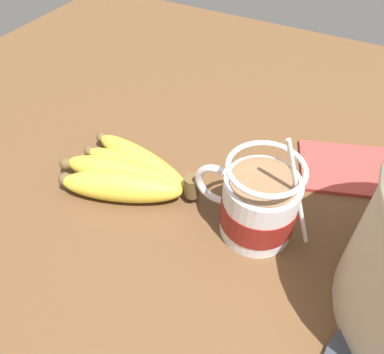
{
  "coord_description": "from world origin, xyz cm",
  "views": [
    {
      "loc": [
        -13.75,
        24.96,
        40.94
      ],
      "look_at": [
        1.36,
        -3.5,
        8.27
      ],
      "focal_mm": 35.0,
      "sensor_mm": 36.0,
      "label": 1
    }
  ],
  "objects": [
    {
      "name": "coffee_mug",
      "position": [
        -7.36,
        -3.29,
        8.0
      ],
      "size": [
        14.63,
        8.84,
        14.95
      ],
      "color": "silver",
      "rests_on": "table"
    },
    {
      "name": "table",
      "position": [
        0.0,
        0.0,
        1.78
      ],
      "size": [
        123.51,
        123.51,
        3.56
      ],
      "color": "brown",
      "rests_on": "ground"
    },
    {
      "name": "banana_bunch",
      "position": [
        10.42,
        -2.67,
        5.48
      ],
      "size": [
        19.59,
        13.12,
        4.28
      ],
      "color": "brown",
      "rests_on": "table"
    },
    {
      "name": "napkin",
      "position": [
        -16.18,
        -19.47,
        3.86
      ],
      "size": [
        17.34,
        14.61,
        0.6
      ],
      "color": "#A33833",
      "rests_on": "table"
    }
  ]
}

